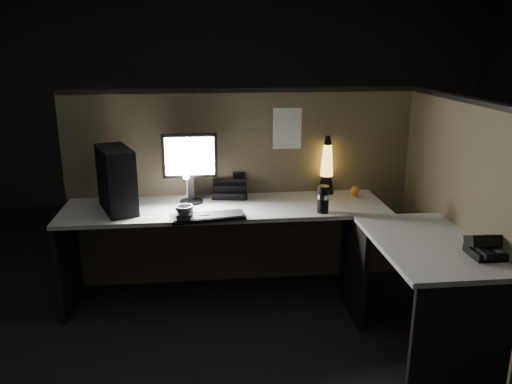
{
  "coord_description": "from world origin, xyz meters",
  "views": [
    {
      "loc": [
        -0.29,
        -2.79,
        1.85
      ],
      "look_at": [
        0.04,
        0.35,
        0.9
      ],
      "focal_mm": 35.0,
      "sensor_mm": 36.0,
      "label": 1
    }
  ],
  "objects": [
    {
      "name": "pc_tower",
      "position": [
        -0.89,
        0.59,
        0.95
      ],
      "size": [
        0.33,
        0.46,
        0.44
      ],
      "primitive_type": "cube",
      "rotation": [
        0.0,
        0.0,
        0.37
      ],
      "color": "black",
      "rests_on": "desk"
    },
    {
      "name": "desk_phone",
      "position": [
        1.24,
        -0.42,
        0.78
      ],
      "size": [
        0.21,
        0.22,
        0.12
      ],
      "rotation": [
        0.0,
        0.0,
        -0.02
      ],
      "color": "black",
      "rests_on": "desk"
    },
    {
      "name": "room_shell",
      "position": [
        0.0,
        0.0,
        1.62
      ],
      "size": [
        6.0,
        6.0,
        6.0
      ],
      "color": "silver",
      "rests_on": "ground"
    },
    {
      "name": "lava_lamp",
      "position": [
        0.64,
        0.83,
        0.92
      ],
      "size": [
        0.12,
        0.12,
        0.45
      ],
      "color": "black",
      "rests_on": "desk"
    },
    {
      "name": "monitor",
      "position": [
        -0.39,
        0.72,
        1.04
      ],
      "size": [
        0.39,
        0.17,
        0.51
      ],
      "rotation": [
        0.0,
        0.0,
        0.0
      ],
      "color": "black",
      "rests_on": "desk"
    },
    {
      "name": "partition_back",
      "position": [
        0.0,
        0.93,
        0.75
      ],
      "size": [
        2.66,
        0.06,
        1.5
      ],
      "primitive_type": "cube",
      "color": "brown",
      "rests_on": "ground"
    },
    {
      "name": "clip_lamp",
      "position": [
        -0.42,
        0.75,
        0.86
      ],
      "size": [
        0.04,
        0.18,
        0.22
      ],
      "color": "silver",
      "rests_on": "desk"
    },
    {
      "name": "floor",
      "position": [
        0.0,
        0.0,
        0.0
      ],
      "size": [
        6.0,
        6.0,
        0.0
      ],
      "primitive_type": "plane",
      "color": "black",
      "rests_on": "ground"
    },
    {
      "name": "desk",
      "position": [
        0.18,
        0.25,
        0.58
      ],
      "size": [
        2.6,
        1.6,
        0.73
      ],
      "color": "beige",
      "rests_on": "ground"
    },
    {
      "name": "pinned_paper",
      "position": [
        0.34,
        0.9,
        1.23
      ],
      "size": [
        0.22,
        0.0,
        0.31
      ],
      "primitive_type": "cube",
      "color": "white",
      "rests_on": "partition_back"
    },
    {
      "name": "travel_mug",
      "position": [
        0.51,
        0.39,
        0.82
      ],
      "size": [
        0.08,
        0.08,
        0.19
      ],
      "primitive_type": "cylinder",
      "color": "black",
      "rests_on": "desk"
    },
    {
      "name": "organizer",
      "position": [
        -0.1,
        0.85,
        0.77
      ],
      "size": [
        0.28,
        0.26,
        0.19
      ],
      "rotation": [
        0.0,
        0.0,
        -0.16
      ],
      "color": "black",
      "rests_on": "desk"
    },
    {
      "name": "figurine",
      "position": [
        0.84,
        0.72,
        0.78
      ],
      "size": [
        0.06,
        0.06,
        0.06
      ],
      "primitive_type": "sphere",
      "color": "orange",
      "rests_on": "desk"
    },
    {
      "name": "partition_right",
      "position": [
        1.33,
        0.1,
        0.75
      ],
      "size": [
        0.06,
        1.66,
        1.5
      ],
      "primitive_type": "cube",
      "color": "brown",
      "rests_on": "ground"
    },
    {
      "name": "mouse",
      "position": [
        -0.31,
        0.34,
        0.75
      ],
      "size": [
        0.12,
        0.1,
        0.04
      ],
      "primitive_type": "ellipsoid",
      "rotation": [
        0.0,
        0.0,
        -0.34
      ],
      "color": "black",
      "rests_on": "desk"
    },
    {
      "name": "keyboard",
      "position": [
        -0.28,
        0.34,
        0.74
      ],
      "size": [
        0.5,
        0.22,
        0.02
      ],
      "primitive_type": "cube",
      "rotation": [
        0.0,
        0.0,
        0.12
      ],
      "color": "black",
      "rests_on": "desk"
    },
    {
      "name": "steel_mug",
      "position": [
        -0.43,
        0.34,
        0.78
      ],
      "size": [
        0.13,
        0.13,
        0.1
      ],
      "primitive_type": "imported",
      "rotation": [
        0.0,
        0.0,
        0.04
      ],
      "color": "silver",
      "rests_on": "desk"
    }
  ]
}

